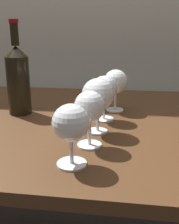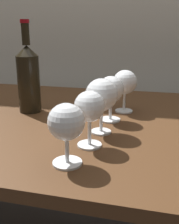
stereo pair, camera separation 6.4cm
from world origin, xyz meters
The scene contains 7 objects.
dining_table centered at (0.00, 0.00, 0.64)m, with size 1.60×0.86×0.72m.
wine_glass_amber centered at (0.06, -0.31, 0.81)m, with size 0.08×0.08×0.14m.
wine_glass_chardonnay centered at (0.08, -0.21, 0.82)m, with size 0.08×0.08×0.14m.
wine_glass_port centered at (0.09, -0.12, 0.83)m, with size 0.09×0.09×0.15m.
wine_glass_white centered at (0.10, -0.01, 0.82)m, with size 0.08×0.08×0.14m.
wine_glass_cabernet centered at (0.13, 0.09, 0.82)m, with size 0.08×0.08×0.15m.
wine_bottle centered at (-0.19, 0.02, 0.84)m, with size 0.08×0.08×0.31m.
Camera 2 is at (0.23, -0.81, 1.00)m, focal length 42.68 mm.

